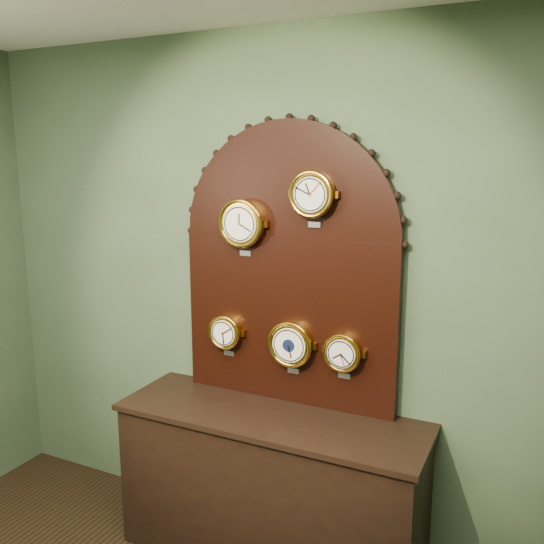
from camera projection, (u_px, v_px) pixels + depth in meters
The scene contains 8 objects.
wall_back at pixel (292, 296), 3.13m from camera, with size 4.00×4.00×0.00m, color #41573B.
shop_counter at pixel (270, 489), 3.09m from camera, with size 1.60×0.50×0.80m, color black.
display_board at pixel (289, 257), 3.05m from camera, with size 1.26×0.06×1.53m.
roman_clock at pixel (242, 223), 3.05m from camera, with size 0.26×0.08×0.31m.
arabic_clock at pixel (312, 194), 2.85m from camera, with size 0.23×0.08×0.28m.
hygrometer at pixel (226, 332), 3.22m from camera, with size 0.19×0.08×0.25m.
barometer at pixel (291, 344), 3.06m from camera, with size 0.25×0.08×0.30m.
tide_clock at pixel (343, 352), 2.94m from camera, with size 0.20×0.08×0.25m.
Camera 1 is at (1.23, -0.29, 2.15)m, focal length 38.33 mm.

